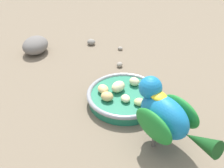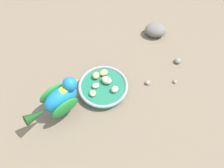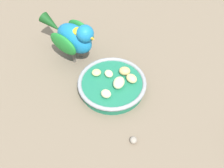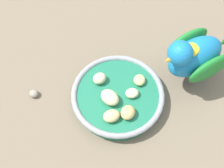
# 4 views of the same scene
# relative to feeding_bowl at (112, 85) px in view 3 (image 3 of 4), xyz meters

# --- Properties ---
(ground_plane) EXTENTS (4.00, 4.00, 0.00)m
(ground_plane) POSITION_rel_feeding_bowl_xyz_m (0.02, 0.01, -0.02)
(ground_plane) COLOR #756651
(feeding_bowl) EXTENTS (0.18, 0.18, 0.03)m
(feeding_bowl) POSITION_rel_feeding_bowl_xyz_m (0.00, 0.00, 0.00)
(feeding_bowl) COLOR #1E7251
(feeding_bowl) RESTS_ON ground_plane
(apple_piece_0) EXTENTS (0.04, 0.04, 0.02)m
(apple_piece_0) POSITION_rel_feeding_bowl_xyz_m (-0.01, -0.05, 0.02)
(apple_piece_0) COLOR tan
(apple_piece_0) RESTS_ON feeding_bowl
(apple_piece_1) EXTENTS (0.03, 0.03, 0.02)m
(apple_piece_1) POSITION_rel_feeding_bowl_xyz_m (0.03, -0.02, 0.02)
(apple_piece_1) COLOR beige
(apple_piece_1) RESTS_ON feeding_bowl
(apple_piece_2) EXTENTS (0.04, 0.04, 0.02)m
(apple_piece_2) POSITION_rel_feeding_bowl_xyz_m (-0.02, -0.00, 0.02)
(apple_piece_2) COLOR beige
(apple_piece_2) RESTS_ON feeding_bowl
(apple_piece_3) EXTENTS (0.03, 0.02, 0.02)m
(apple_piece_3) POSITION_rel_feeding_bowl_xyz_m (-0.01, 0.04, 0.02)
(apple_piece_3) COLOR beige
(apple_piece_3) RESTS_ON feeding_bowl
(apple_piece_4) EXTENTS (0.03, 0.03, 0.02)m
(apple_piece_4) POSITION_rel_feeding_bowl_xyz_m (0.05, 0.00, 0.02)
(apple_piece_4) COLOR #C6D17A
(apple_piece_4) RESTS_ON feeding_bowl
(apple_piece_5) EXTENTS (0.04, 0.03, 0.02)m
(apple_piece_5) POSITION_rel_feeding_bowl_xyz_m (-0.04, -0.04, 0.02)
(apple_piece_5) COLOR #E5C67F
(apple_piece_5) RESTS_ON feeding_bowl
(parrot) EXTENTS (0.20, 0.10, 0.14)m
(parrot) POSITION_rel_feeding_bowl_xyz_m (0.16, -0.03, 0.06)
(parrot) COLOR #59544C
(parrot) RESTS_ON ground_plane
(pebble_0) EXTENTS (0.03, 0.03, 0.01)m
(pebble_0) POSITION_rel_feeding_bowl_xyz_m (-0.14, 0.10, -0.01)
(pebble_0) COLOR gray
(pebble_0) RESTS_ON ground_plane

